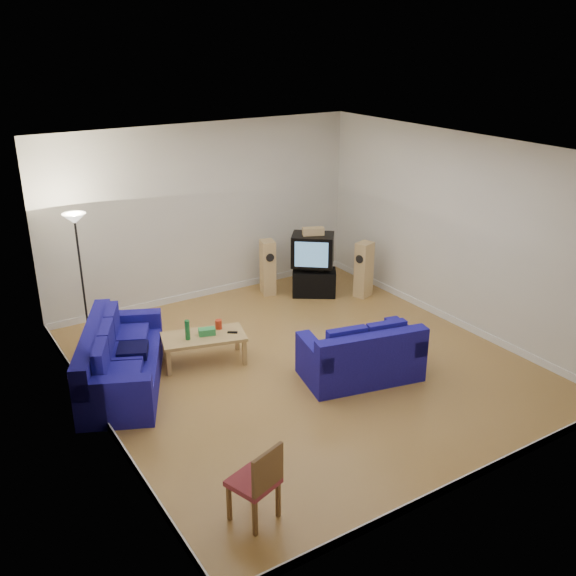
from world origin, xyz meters
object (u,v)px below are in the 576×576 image
sofa_loveseat (362,359)px  television (313,250)px  sofa_three_seat (118,365)px  coffee_table (204,339)px  tv_stand (314,282)px

sofa_loveseat → television: (1.20, 3.02, 0.57)m
sofa_three_seat → sofa_loveseat: 3.42m
sofa_loveseat → television: size_ratio=1.91×
television → sofa_three_seat: bearing=-122.9°
coffee_table → tv_stand: tv_stand is taller
sofa_loveseat → television: bearing=80.7°
sofa_three_seat → tv_stand: sofa_three_seat is taller
sofa_three_seat → tv_stand: size_ratio=3.03×
tv_stand → television: television is taller
coffee_table → television: size_ratio=1.42×
tv_stand → sofa_loveseat: bearing=-78.0°
tv_stand → sofa_three_seat: bearing=-128.4°
television → sofa_loveseat: bearing=-72.7°
sofa_loveseat → television: television is taller
coffee_table → television: television is taller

